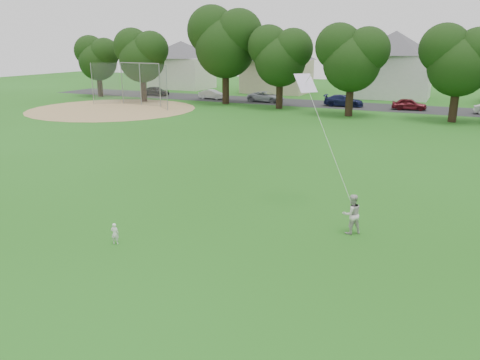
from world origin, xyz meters
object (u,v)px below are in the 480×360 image
at_px(older_boy, 352,214).
at_px(kite, 328,141).
at_px(baseball_backstop, 137,85).
at_px(toddler, 115,234).

xyz_separation_m(older_boy, kite, (-1.37, 1.17, 2.47)).
height_order(kite, baseball_backstop, kite).
distance_m(older_boy, kite, 3.05).
bearing_deg(baseball_backstop, kite, -41.93).
relative_size(older_boy, kite, 0.28).
distance_m(older_boy, baseball_backstop, 40.79).
bearing_deg(older_boy, toddler, -8.20).
xyz_separation_m(toddler, kite, (6.11, 5.76, 2.85)).
bearing_deg(kite, older_boy, -40.60).
distance_m(toddler, baseball_backstop, 39.22).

